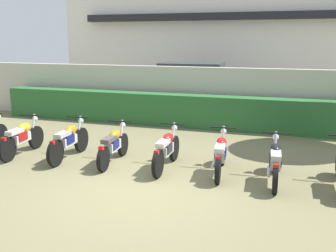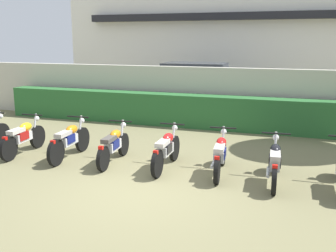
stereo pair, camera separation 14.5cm
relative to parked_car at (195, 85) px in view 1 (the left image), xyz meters
The scene contains 11 objects.
ground 10.20m from the parked_car, 81.60° to the right, with size 60.00×60.00×0.00m, color olive.
building 7.25m from the parked_car, 77.13° to the left, with size 19.95×6.50×7.59m.
compound_wall 3.80m from the parked_car, 67.03° to the right, with size 18.96×0.30×1.96m, color #BCB7A8.
hedge_row 4.47m from the parked_car, 70.55° to the right, with size 15.16×0.70×1.08m, color #28602D.
parked_car is the anchor object (origin of this frame).
motorcycle_in_row_2 9.05m from the parked_car, 104.86° to the right, with size 0.60×1.85×0.97m.
motorcycle_in_row_3 8.72m from the parked_car, 96.59° to the right, with size 0.60×1.93×0.98m.
motorcycle_in_row_4 8.65m from the parked_car, 88.63° to the right, with size 0.60×1.85×0.94m.
motorcycle_in_row_5 8.77m from the parked_car, 79.91° to the right, with size 0.60×1.89×0.97m.
motorcycle_in_row_6 9.03m from the parked_car, 72.09° to the right, with size 0.60×1.87×0.95m.
motorcycle_in_row_7 9.61m from the parked_car, 65.78° to the right, with size 0.60×1.88×0.95m.
Camera 1 is at (2.76, -6.73, 2.91)m, focal length 41.92 mm.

